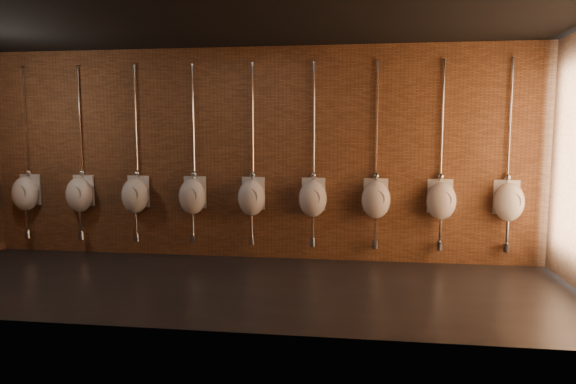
{
  "coord_description": "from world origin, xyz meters",
  "views": [
    {
      "loc": [
        1.54,
        -6.17,
        1.93
      ],
      "look_at": [
        0.58,
        0.9,
        1.1
      ],
      "focal_mm": 32.0,
      "sensor_mm": 36.0,
      "label": 1
    }
  ],
  "objects_px": {
    "urinal_5": "(313,198)",
    "urinal_4": "(252,197)",
    "urinal_2": "(135,195)",
    "urinal_3": "(193,196)",
    "urinal_6": "(376,199)",
    "urinal_0": "(26,193)",
    "urinal_1": "(80,194)",
    "urinal_7": "(441,200)",
    "urinal_8": "(509,201)"
  },
  "relations": [
    {
      "from": "urinal_1",
      "to": "urinal_4",
      "type": "distance_m",
      "value": 2.77
    },
    {
      "from": "urinal_1",
      "to": "urinal_4",
      "type": "height_order",
      "value": "same"
    },
    {
      "from": "urinal_0",
      "to": "urinal_2",
      "type": "xyz_separation_m",
      "value": [
        1.85,
        0.0,
        0.0
      ]
    },
    {
      "from": "urinal_6",
      "to": "urinal_5",
      "type": "bearing_deg",
      "value": 180.0
    },
    {
      "from": "urinal_3",
      "to": "urinal_6",
      "type": "bearing_deg",
      "value": 0.0
    },
    {
      "from": "urinal_3",
      "to": "urinal_4",
      "type": "relative_size",
      "value": 1.0
    },
    {
      "from": "urinal_6",
      "to": "urinal_2",
      "type": "bearing_deg",
      "value": 180.0
    },
    {
      "from": "urinal_1",
      "to": "urinal_6",
      "type": "xyz_separation_m",
      "value": [
        4.62,
        0.0,
        0.0
      ]
    },
    {
      "from": "urinal_2",
      "to": "urinal_6",
      "type": "height_order",
      "value": "same"
    },
    {
      "from": "urinal_7",
      "to": "urinal_3",
      "type": "bearing_deg",
      "value": 180.0
    },
    {
      "from": "urinal_1",
      "to": "urinal_7",
      "type": "bearing_deg",
      "value": 0.0
    },
    {
      "from": "urinal_4",
      "to": "urinal_6",
      "type": "distance_m",
      "value": 1.85
    },
    {
      "from": "urinal_0",
      "to": "urinal_4",
      "type": "xyz_separation_m",
      "value": [
        3.7,
        0.0,
        0.0
      ]
    },
    {
      "from": "urinal_0",
      "to": "urinal_5",
      "type": "height_order",
      "value": "same"
    },
    {
      "from": "urinal_6",
      "to": "urinal_7",
      "type": "relative_size",
      "value": 1.0
    },
    {
      "from": "urinal_2",
      "to": "urinal_3",
      "type": "xyz_separation_m",
      "value": [
        0.92,
        0.0,
        0.0
      ]
    },
    {
      "from": "urinal_2",
      "to": "urinal_5",
      "type": "height_order",
      "value": "same"
    },
    {
      "from": "urinal_5",
      "to": "urinal_7",
      "type": "xyz_separation_m",
      "value": [
        1.85,
        0.0,
        0.0
      ]
    },
    {
      "from": "urinal_6",
      "to": "urinal_7",
      "type": "bearing_deg",
      "value": 0.0
    },
    {
      "from": "urinal_4",
      "to": "urinal_6",
      "type": "xyz_separation_m",
      "value": [
        1.85,
        0.0,
        0.0
      ]
    },
    {
      "from": "urinal_3",
      "to": "urinal_7",
      "type": "distance_m",
      "value": 3.7
    },
    {
      "from": "urinal_0",
      "to": "urinal_8",
      "type": "bearing_deg",
      "value": 0.0
    },
    {
      "from": "urinal_1",
      "to": "urinal_0",
      "type": "bearing_deg",
      "value": 180.0
    },
    {
      "from": "urinal_6",
      "to": "urinal_7",
      "type": "distance_m",
      "value": 0.92
    },
    {
      "from": "urinal_4",
      "to": "urinal_7",
      "type": "bearing_deg",
      "value": 0.0
    },
    {
      "from": "urinal_0",
      "to": "urinal_6",
      "type": "xyz_separation_m",
      "value": [
        5.54,
        0.0,
        0.0
      ]
    },
    {
      "from": "urinal_6",
      "to": "urinal_3",
      "type": "bearing_deg",
      "value": 180.0
    },
    {
      "from": "urinal_0",
      "to": "urinal_5",
      "type": "relative_size",
      "value": 1.0
    },
    {
      "from": "urinal_5",
      "to": "urinal_7",
      "type": "relative_size",
      "value": 1.0
    },
    {
      "from": "urinal_0",
      "to": "urinal_2",
      "type": "bearing_deg",
      "value": 0.0
    },
    {
      "from": "urinal_5",
      "to": "urinal_0",
      "type": "bearing_deg",
      "value": 180.0
    },
    {
      "from": "urinal_7",
      "to": "urinal_4",
      "type": "bearing_deg",
      "value": 180.0
    },
    {
      "from": "urinal_8",
      "to": "urinal_3",
      "type": "bearing_deg",
      "value": 180.0
    },
    {
      "from": "urinal_2",
      "to": "urinal_4",
      "type": "relative_size",
      "value": 1.0
    },
    {
      "from": "urinal_1",
      "to": "urinal_6",
      "type": "relative_size",
      "value": 1.0
    },
    {
      "from": "urinal_4",
      "to": "urinal_8",
      "type": "relative_size",
      "value": 1.0
    },
    {
      "from": "urinal_3",
      "to": "urinal_6",
      "type": "distance_m",
      "value": 2.77
    },
    {
      "from": "urinal_1",
      "to": "urinal_4",
      "type": "relative_size",
      "value": 1.0
    },
    {
      "from": "urinal_1",
      "to": "urinal_3",
      "type": "height_order",
      "value": "same"
    },
    {
      "from": "urinal_3",
      "to": "urinal_4",
      "type": "bearing_deg",
      "value": 0.0
    },
    {
      "from": "urinal_2",
      "to": "urinal_5",
      "type": "xyz_separation_m",
      "value": [
        2.77,
        0.0,
        0.0
      ]
    },
    {
      "from": "urinal_4",
      "to": "urinal_8",
      "type": "height_order",
      "value": "same"
    },
    {
      "from": "urinal_3",
      "to": "urinal_7",
      "type": "height_order",
      "value": "same"
    },
    {
      "from": "urinal_3",
      "to": "urinal_2",
      "type": "bearing_deg",
      "value": 180.0
    },
    {
      "from": "urinal_5",
      "to": "urinal_4",
      "type": "bearing_deg",
      "value": 180.0
    },
    {
      "from": "urinal_1",
      "to": "urinal_8",
      "type": "relative_size",
      "value": 1.0
    },
    {
      "from": "urinal_0",
      "to": "urinal_6",
      "type": "bearing_deg",
      "value": 0.0
    },
    {
      "from": "urinal_5",
      "to": "urinal_8",
      "type": "relative_size",
      "value": 1.0
    },
    {
      "from": "urinal_3",
      "to": "urinal_4",
      "type": "height_order",
      "value": "same"
    },
    {
      "from": "urinal_4",
      "to": "urinal_5",
      "type": "relative_size",
      "value": 1.0
    }
  ]
}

